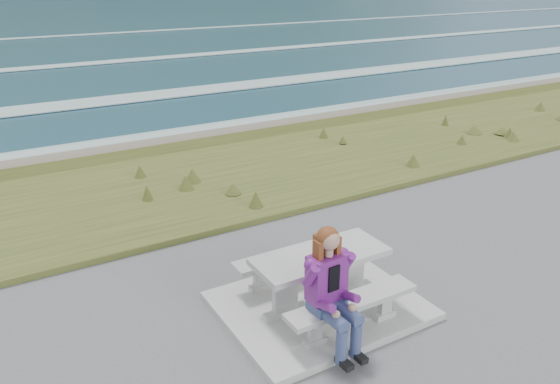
{
  "coord_description": "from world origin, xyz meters",
  "views": [
    {
      "loc": [
        -3.62,
        -5.14,
        4.3
      ],
      "look_at": [
        0.08,
        1.2,
        1.28
      ],
      "focal_mm": 35.0,
      "sensor_mm": 36.0,
      "label": 1
    }
  ],
  "objects_px": {
    "picnic_table": "(320,265)",
    "bench_landward": "(352,306)",
    "seated_woman": "(334,307)",
    "bench_seaward": "(292,258)"
  },
  "relations": [
    {
      "from": "seated_woman",
      "to": "picnic_table",
      "type": "bearing_deg",
      "value": 63.19
    },
    {
      "from": "picnic_table",
      "to": "bench_seaward",
      "type": "distance_m",
      "value": 0.74
    },
    {
      "from": "seated_woman",
      "to": "bench_landward",
      "type": "bearing_deg",
      "value": 18.21
    },
    {
      "from": "picnic_table",
      "to": "seated_woman",
      "type": "relative_size",
      "value": 1.19
    },
    {
      "from": "picnic_table",
      "to": "seated_woman",
      "type": "xyz_separation_m",
      "value": [
        -0.38,
        -0.84,
        -0.03
      ]
    },
    {
      "from": "picnic_table",
      "to": "bench_seaward",
      "type": "height_order",
      "value": "picnic_table"
    },
    {
      "from": "picnic_table",
      "to": "bench_landward",
      "type": "xyz_separation_m",
      "value": [
        0.0,
        -0.7,
        -0.23
      ]
    },
    {
      "from": "picnic_table",
      "to": "bench_seaward",
      "type": "relative_size",
      "value": 1.0
    },
    {
      "from": "bench_landward",
      "to": "picnic_table",
      "type": "bearing_deg",
      "value": 90.0
    },
    {
      "from": "picnic_table",
      "to": "seated_woman",
      "type": "bearing_deg",
      "value": -114.15
    }
  ]
}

